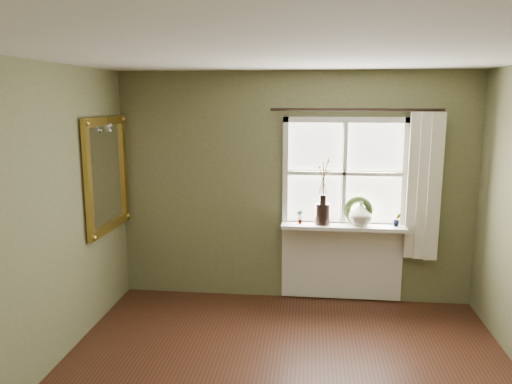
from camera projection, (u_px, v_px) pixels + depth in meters
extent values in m
plane|color=silver|center=(284.00, 51.00, 3.20)|extent=(4.50, 4.50, 0.00)
cube|color=#676945|center=(294.00, 187.00, 5.68)|extent=(4.00, 0.10, 2.60)
cube|color=#676945|center=(4.00, 237.00, 3.66)|extent=(0.10, 4.50, 2.60)
cube|color=white|center=(342.00, 225.00, 5.62)|extent=(1.36, 0.06, 0.06)
cube|color=white|center=(346.00, 120.00, 5.40)|extent=(1.36, 0.06, 0.06)
cube|color=white|center=(285.00, 173.00, 5.58)|extent=(0.06, 0.06, 1.24)
cube|color=white|center=(404.00, 175.00, 5.44)|extent=(0.06, 0.06, 1.24)
cube|color=white|center=(344.00, 174.00, 5.51)|extent=(1.24, 0.05, 0.04)
cube|color=white|center=(344.00, 174.00, 5.51)|extent=(0.04, 0.05, 1.12)
cube|color=white|center=(315.00, 146.00, 5.52)|extent=(0.59, 0.01, 0.53)
cube|color=white|center=(375.00, 147.00, 5.45)|extent=(0.59, 0.01, 0.53)
cube|color=white|center=(314.00, 199.00, 5.63)|extent=(0.59, 0.01, 0.53)
cube|color=white|center=(373.00, 200.00, 5.56)|extent=(0.59, 0.01, 0.53)
cube|color=white|center=(343.00, 227.00, 5.52)|extent=(1.36, 0.26, 0.04)
cube|color=white|center=(341.00, 261.00, 5.71)|extent=(1.36, 0.04, 0.88)
cylinder|color=black|center=(323.00, 214.00, 5.52)|extent=(0.18, 0.18, 0.24)
imported|color=beige|center=(361.00, 214.00, 5.47)|extent=(0.32, 0.32, 0.27)
torus|color=#2C3F1C|center=(358.00, 214.00, 5.52)|extent=(0.35, 0.25, 0.33)
imported|color=#2C3F1C|center=(300.00, 217.00, 5.56)|extent=(0.10, 0.08, 0.16)
imported|color=#2C3F1C|center=(397.00, 220.00, 5.44)|extent=(0.09, 0.07, 0.15)
cube|color=beige|center=(424.00, 187.00, 5.35)|extent=(0.36, 0.12, 1.59)
cylinder|color=black|center=(356.00, 110.00, 5.32)|extent=(1.84, 0.03, 0.03)
cube|color=white|center=(106.00, 174.00, 5.28)|extent=(0.02, 0.84, 1.04)
cube|color=#A88431|center=(104.00, 121.00, 5.17)|extent=(0.05, 1.02, 0.09)
cube|color=#A88431|center=(110.00, 226.00, 5.38)|extent=(0.05, 1.02, 0.09)
cube|color=#A88431|center=(88.00, 182.00, 4.82)|extent=(0.05, 0.09, 1.04)
cube|color=#A88431|center=(124.00, 168.00, 5.73)|extent=(0.05, 0.09, 1.04)
sphere|color=silver|center=(108.00, 127.00, 5.15)|extent=(0.04, 0.04, 0.04)
sphere|color=silver|center=(109.00, 130.00, 5.18)|extent=(0.04, 0.04, 0.04)
sphere|color=silver|center=(110.00, 125.00, 5.20)|extent=(0.04, 0.04, 0.04)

